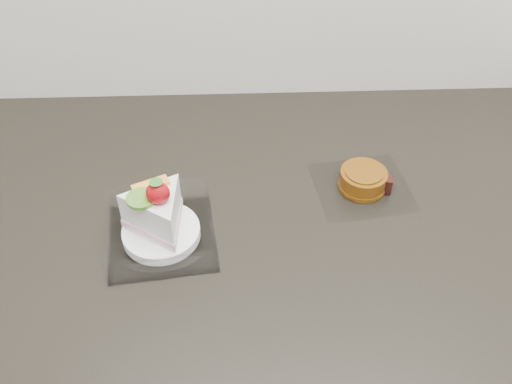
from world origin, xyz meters
name	(u,v)px	position (x,y,z in m)	size (l,w,h in m)	color
counter	(335,354)	(0.00, 1.69, 0.45)	(2.04, 0.64, 0.90)	black
cake_tray	(160,223)	(-0.31, 1.63, 0.93)	(0.17, 0.17, 0.12)	white
mooncake_wrap	(364,181)	(0.01, 1.73, 0.91)	(0.17, 0.16, 0.04)	white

